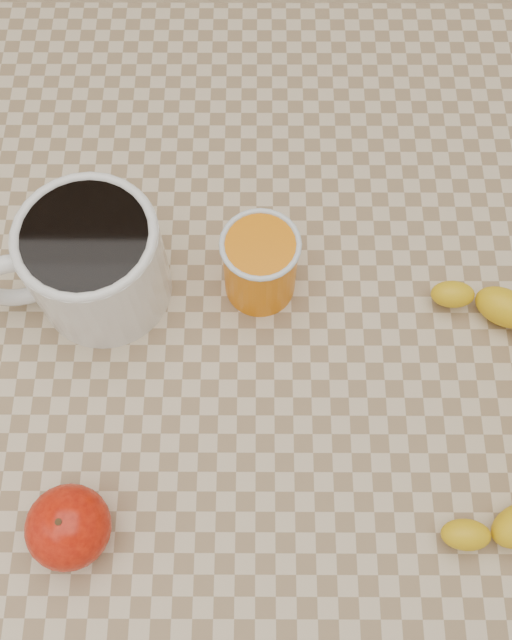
{
  "coord_description": "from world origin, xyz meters",
  "views": [
    {
      "loc": [
        0.0,
        -0.25,
        1.35
      ],
      "look_at": [
        0.0,
        0.0,
        0.77
      ],
      "focal_mm": 40.0,
      "sensor_mm": 36.0,
      "label": 1
    }
  ],
  "objects_px": {
    "table": "(256,361)",
    "apple": "(68,527)",
    "orange_juice_glass": "(260,265)",
    "banana": "(512,415)",
    "coffee_mug": "(91,261)"
  },
  "relations": [
    {
      "from": "table",
      "to": "apple",
      "type": "xyz_separation_m",
      "value": [
        -0.14,
        -0.18,
        0.12
      ]
    },
    {
      "from": "orange_juice_glass",
      "to": "banana",
      "type": "height_order",
      "value": "orange_juice_glass"
    },
    {
      "from": "apple",
      "to": "banana",
      "type": "height_order",
      "value": "apple"
    },
    {
      "from": "table",
      "to": "orange_juice_glass",
      "type": "distance_m",
      "value": 0.14
    },
    {
      "from": "table",
      "to": "banana",
      "type": "relative_size",
      "value": 2.52
    },
    {
      "from": "table",
      "to": "orange_juice_glass",
      "type": "bearing_deg",
      "value": 85.41
    },
    {
      "from": "table",
      "to": "apple",
      "type": "height_order",
      "value": "apple"
    },
    {
      "from": "orange_juice_glass",
      "to": "banana",
      "type": "bearing_deg",
      "value": -31.86
    },
    {
      "from": "table",
      "to": "orange_juice_glass",
      "type": "relative_size",
      "value": 9.84
    },
    {
      "from": "apple",
      "to": "banana",
      "type": "bearing_deg",
      "value": 14.42
    },
    {
      "from": "orange_juice_glass",
      "to": "banana",
      "type": "xyz_separation_m",
      "value": [
        0.21,
        -0.13,
        -0.02
      ]
    },
    {
      "from": "coffee_mug",
      "to": "apple",
      "type": "distance_m",
      "value": 0.22
    },
    {
      "from": "coffee_mug",
      "to": "orange_juice_glass",
      "type": "xyz_separation_m",
      "value": [
        0.15,
        0.0,
        -0.01
      ]
    },
    {
      "from": "coffee_mug",
      "to": "apple",
      "type": "relative_size",
      "value": 2.33
    },
    {
      "from": "coffee_mug",
      "to": "orange_juice_glass",
      "type": "relative_size",
      "value": 2.22
    }
  ]
}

